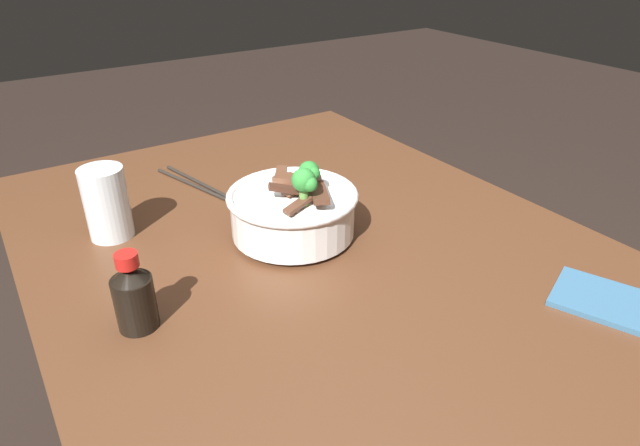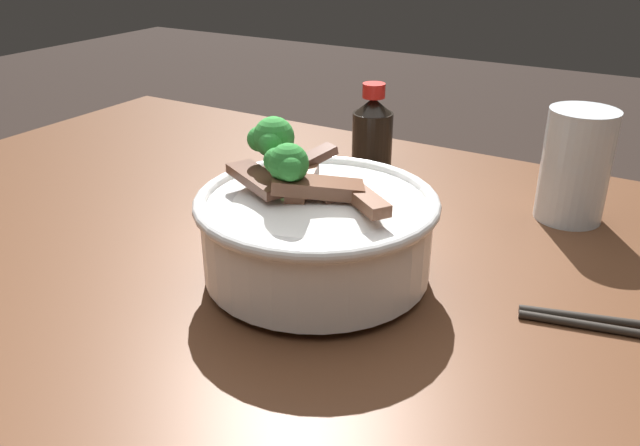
% 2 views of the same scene
% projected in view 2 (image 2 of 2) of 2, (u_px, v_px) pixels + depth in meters
% --- Properties ---
extents(dining_table, '(1.15, 0.85, 0.80)m').
position_uv_depth(dining_table, '(277.00, 388.00, 0.66)').
color(dining_table, '#56331E').
rests_on(dining_table, ground).
extents(rice_bowl, '(0.22, 0.22, 0.14)m').
position_uv_depth(rice_bowl, '(315.00, 224.00, 0.57)').
color(rice_bowl, white).
rests_on(rice_bowl, dining_table).
extents(drinking_glass, '(0.07, 0.07, 0.12)m').
position_uv_depth(drinking_glass, '(574.00, 174.00, 0.69)').
color(drinking_glass, white).
rests_on(drinking_glass, dining_table).
extents(soy_sauce_bottle, '(0.05, 0.05, 0.11)m').
position_uv_depth(soy_sauce_bottle, '(372.00, 132.00, 0.84)').
color(soy_sauce_bottle, black).
rests_on(soy_sauce_bottle, dining_table).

